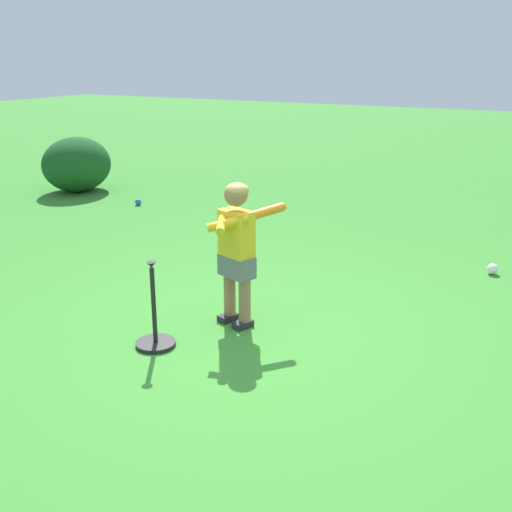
% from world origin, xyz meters
% --- Properties ---
extents(ground_plane, '(40.00, 40.00, 0.00)m').
position_xyz_m(ground_plane, '(0.00, 0.00, 0.00)').
color(ground_plane, '#38842D').
extents(child_batter, '(0.42, 0.56, 1.08)m').
position_xyz_m(child_batter, '(-0.18, 0.21, 0.65)').
color(child_batter, '#232328').
rests_on(child_batter, ground).
extents(play_ball_behind_batter, '(0.08, 0.08, 0.08)m').
position_xyz_m(play_ball_behind_batter, '(-3.26, 2.89, 0.04)').
color(play_ball_behind_batter, blue).
rests_on(play_ball_behind_batter, ground).
extents(play_ball_by_bucket, '(0.10, 0.10, 0.10)m').
position_xyz_m(play_ball_by_bucket, '(1.35, 2.28, 0.05)').
color(play_ball_by_bucket, white).
rests_on(play_ball_by_bucket, ground).
extents(batting_tee, '(0.28, 0.28, 0.62)m').
position_xyz_m(batting_tee, '(-0.50, -0.39, 0.10)').
color(batting_tee, black).
rests_on(batting_tee, ground).
extents(shrub_left_background, '(0.92, 1.06, 0.79)m').
position_xyz_m(shrub_left_background, '(-4.59, 3.18, 0.40)').
color(shrub_left_background, '#194C1E').
rests_on(shrub_left_background, ground).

